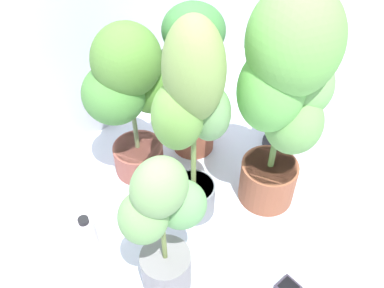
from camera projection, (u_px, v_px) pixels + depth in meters
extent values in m
plane|color=silver|center=(206.00, 223.00, 1.89)|extent=(8.00, 8.00, 0.00)
cylinder|color=brown|center=(268.00, 181.00, 1.93)|extent=(0.26, 0.26, 0.21)
cylinder|color=#42321F|center=(270.00, 166.00, 1.86)|extent=(0.24, 0.24, 0.02)
cylinder|color=#588341|center=(283.00, 103.00, 1.61)|extent=(0.03, 0.03, 0.71)
ellipsoid|color=#64AB4B|center=(295.00, 41.00, 1.42)|extent=(0.48, 0.47, 0.41)
ellipsoid|color=#61B14D|center=(271.00, 90.00, 1.52)|extent=(0.35, 0.35, 0.35)
ellipsoid|color=#6FAE5B|center=(302.00, 85.00, 1.60)|extent=(0.32, 0.32, 0.27)
ellipsoid|color=#67A051|center=(293.00, 122.00, 1.63)|extent=(0.28, 0.28, 0.28)
cylinder|color=brown|center=(139.00, 158.00, 2.07)|extent=(0.24, 0.24, 0.16)
cylinder|color=#41291A|center=(138.00, 148.00, 2.03)|extent=(0.23, 0.23, 0.02)
cylinder|color=#62744A|center=(132.00, 101.00, 1.83)|extent=(0.02, 0.02, 0.56)
ellipsoid|color=#4E7D33|center=(127.00, 60.00, 1.68)|extent=(0.32, 0.32, 0.32)
ellipsoid|color=#49823A|center=(114.00, 94.00, 1.76)|extent=(0.37, 0.37, 0.27)
ellipsoid|color=#447329|center=(150.00, 86.00, 1.83)|extent=(0.28, 0.29, 0.25)
cylinder|color=slate|center=(166.00, 270.00, 1.61)|extent=(0.19, 0.19, 0.20)
cylinder|color=#45361C|center=(165.00, 258.00, 1.55)|extent=(0.18, 0.18, 0.02)
cylinder|color=olive|center=(162.00, 221.00, 1.38)|extent=(0.02, 0.02, 0.45)
ellipsoid|color=#709A5C|center=(159.00, 187.00, 1.26)|extent=(0.20, 0.17, 0.21)
ellipsoid|color=#6E9E5B|center=(143.00, 218.00, 1.33)|extent=(0.22, 0.22, 0.20)
ellipsoid|color=#639E5C|center=(181.00, 205.00, 1.39)|extent=(0.23, 0.22, 0.20)
cylinder|color=brown|center=(193.00, 134.00, 2.19)|extent=(0.22, 0.22, 0.18)
cylinder|color=#41361E|center=(193.00, 122.00, 2.13)|extent=(0.20, 0.20, 0.02)
cylinder|color=#67804A|center=(194.00, 73.00, 1.92)|extent=(0.02, 0.02, 0.58)
ellipsoid|color=#3C763B|center=(194.00, 30.00, 1.77)|extent=(0.37, 0.38, 0.24)
ellipsoid|color=#4D6644|center=(176.00, 66.00, 1.84)|extent=(0.24, 0.24, 0.21)
cylinder|color=slate|center=(193.00, 198.00, 1.89)|extent=(0.20, 0.20, 0.17)
cylinder|color=#462E1D|center=(193.00, 187.00, 1.83)|extent=(0.18, 0.18, 0.02)
cylinder|color=olive|center=(194.00, 128.00, 1.59)|extent=(0.02, 0.02, 0.68)
ellipsoid|color=#78974D|center=(194.00, 71.00, 1.41)|extent=(0.30, 0.31, 0.41)
ellipsoid|color=#689C45|center=(178.00, 116.00, 1.51)|extent=(0.25, 0.25, 0.29)
ellipsoid|color=#69975C|center=(209.00, 113.00, 1.57)|extent=(0.19, 0.19, 0.25)
cube|color=#312B39|center=(289.00, 287.00, 1.65)|extent=(0.08, 0.08, 0.02)
cube|color=black|center=(289.00, 286.00, 1.64)|extent=(0.07, 0.07, 0.00)
cylinder|color=#232428|center=(279.00, 143.00, 2.25)|extent=(0.18, 0.18, 0.03)
cylinder|color=#A39AAB|center=(282.00, 130.00, 2.18)|extent=(0.02, 0.02, 0.16)
sphere|color=#A39AAB|center=(287.00, 104.00, 2.06)|extent=(0.26, 0.26, 0.19)
cylinder|color=white|center=(90.00, 241.00, 1.67)|extent=(0.08, 0.08, 0.25)
cylinder|color=black|center=(83.00, 221.00, 1.58)|extent=(0.04, 0.04, 0.02)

